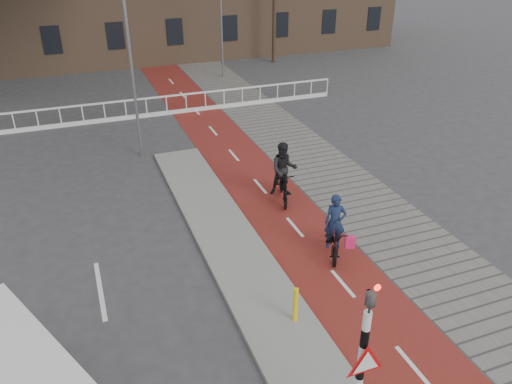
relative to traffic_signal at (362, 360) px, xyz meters
name	(u,v)px	position (x,y,z in m)	size (l,w,h in m)	color
ground	(328,352)	(0.60, 2.02, -1.99)	(120.00, 120.00, 0.00)	#38383A
bike_lane	(242,165)	(2.10, 12.02, -1.98)	(2.50, 60.00, 0.01)	maroon
sidewalk	(306,155)	(4.90, 12.02, -1.98)	(3.00, 60.00, 0.01)	slate
curb_island	(239,258)	(-0.10, 6.02, -1.93)	(1.80, 16.00, 0.12)	gray
traffic_signal	(362,360)	(0.00, 0.00, 0.00)	(0.80, 0.80, 3.68)	black
bollard	(296,305)	(0.28, 3.11, -1.41)	(0.12, 0.12, 0.92)	yellow
cyclist_near	(334,235)	(2.51, 5.33, -1.35)	(1.29, 1.89, 1.87)	black
cyclist_far	(284,177)	(2.45, 8.77, -1.11)	(1.12, 2.05, 2.10)	black
railing	(61,121)	(-4.40, 19.02, -1.68)	(28.00, 0.10, 0.99)	silver
tree_right	(274,8)	(9.90, 27.45, 1.59)	(0.25, 0.25, 7.17)	black
streetlight_near	(132,67)	(-1.45, 14.33, 1.67)	(0.12, 0.12, 7.32)	slate
streetlight_right	(221,1)	(5.40, 24.97, 2.49)	(0.12, 0.12, 8.96)	slate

